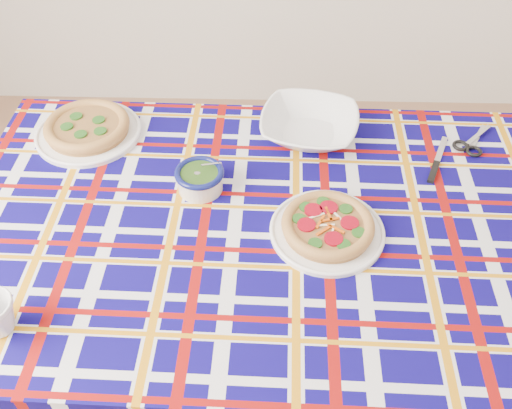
# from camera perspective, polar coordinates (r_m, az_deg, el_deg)

# --- Properties ---
(dining_table) EXTENTS (1.43, 0.91, 0.66)m
(dining_table) POSITION_cam_1_polar(r_m,az_deg,el_deg) (1.34, 0.93, -3.73)
(dining_table) COLOR brown
(dining_table) RESTS_ON floor
(tablecloth) EXTENTS (1.46, 0.94, 0.09)m
(tablecloth) POSITION_cam_1_polar(r_m,az_deg,el_deg) (1.32, 0.94, -3.11)
(tablecloth) COLOR #0B055B
(tablecloth) RESTS_ON dining_table
(main_focaccia_plate) EXTENTS (0.28, 0.28, 0.05)m
(main_focaccia_plate) POSITION_cam_1_polar(r_m,az_deg,el_deg) (1.26, 7.19, -2.08)
(main_focaccia_plate) COLOR olive
(main_focaccia_plate) RESTS_ON tablecloth
(pesto_bowl) EXTENTS (0.12, 0.12, 0.07)m
(pesto_bowl) POSITION_cam_1_polar(r_m,az_deg,el_deg) (1.35, -5.65, 2.68)
(pesto_bowl) COLOR #1D3B10
(pesto_bowl) RESTS_ON tablecloth
(serving_bowl) EXTENTS (0.30, 0.30, 0.06)m
(serving_bowl) POSITION_cam_1_polar(r_m,az_deg,el_deg) (1.51, 5.34, 7.85)
(serving_bowl) COLOR white
(serving_bowl) RESTS_ON tablecloth
(second_focaccia_plate) EXTENTS (0.31, 0.31, 0.05)m
(second_focaccia_plate) POSITION_cam_1_polar(r_m,az_deg,el_deg) (1.57, -16.53, 7.45)
(second_focaccia_plate) COLOR olive
(second_focaccia_plate) RESTS_ON tablecloth
(table_knife) EXTENTS (0.09, 0.20, 0.01)m
(table_knife) POSITION_cam_1_polar(r_m,az_deg,el_deg) (1.54, 17.98, 5.14)
(table_knife) COLOR silver
(table_knife) RESTS_ON tablecloth
(kitchen_scissors) EXTENTS (0.17, 0.19, 0.01)m
(kitchen_scissors) POSITION_cam_1_polar(r_m,az_deg,el_deg) (1.62, 21.33, 6.44)
(kitchen_scissors) COLOR silver
(kitchen_scissors) RESTS_ON tablecloth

